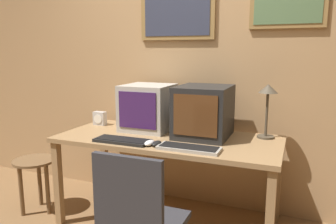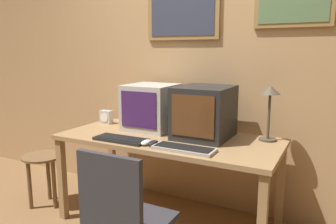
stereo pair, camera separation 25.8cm
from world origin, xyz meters
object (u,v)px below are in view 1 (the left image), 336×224
at_px(mouse_near_keyboard, 157,143).
at_px(desk_clock, 100,118).
at_px(desk_lamp, 268,98).
at_px(mouse_far_corner, 149,143).
at_px(side_stool, 35,171).
at_px(monitor_left, 148,107).
at_px(keyboard_side, 189,148).
at_px(monitor_right, 204,111).
at_px(keyboard_main, 122,140).

distance_m(mouse_near_keyboard, desk_clock, 0.89).
distance_m(desk_clock, desk_lamp, 1.50).
bearing_deg(mouse_far_corner, desk_lamp, 34.99).
bearing_deg(mouse_near_keyboard, desk_clock, 150.47).
bearing_deg(mouse_far_corner, side_stool, 178.83).
height_order(monitor_left, keyboard_side, monitor_left).
bearing_deg(side_stool, monitor_right, 14.91).
bearing_deg(keyboard_side, mouse_far_corner, -179.59).
bearing_deg(side_stool, keyboard_main, -1.18).
xyz_separation_m(keyboard_main, desk_lamp, (0.99, 0.53, 0.31)).
distance_m(keyboard_main, desk_clock, 0.66).
height_order(desk_clock, side_stool, desk_clock).
bearing_deg(desk_lamp, keyboard_main, -151.89).
height_order(keyboard_main, side_stool, keyboard_main).
height_order(monitor_right, side_stool, monitor_right).
distance_m(keyboard_main, keyboard_side, 0.53).
xyz_separation_m(mouse_far_corner, desk_lamp, (0.76, 0.53, 0.30)).
xyz_separation_m(keyboard_main, desk_clock, (-0.49, 0.44, 0.05)).
xyz_separation_m(monitor_left, desk_lamp, (0.98, 0.09, 0.12)).
relative_size(monitor_right, desk_lamp, 1.10).
bearing_deg(keyboard_side, monitor_right, 91.49).
distance_m(keyboard_side, desk_clock, 1.11).
xyz_separation_m(monitor_right, mouse_near_keyboard, (-0.24, -0.40, -0.18)).
bearing_deg(desk_lamp, keyboard_side, -130.95).
xyz_separation_m(monitor_right, mouse_far_corner, (-0.29, -0.40, -0.18)).
relative_size(desk_clock, desk_lamp, 0.29).
bearing_deg(monitor_left, monitor_right, -5.13).
relative_size(monitor_left, mouse_near_keyboard, 3.81).
bearing_deg(keyboard_main, monitor_left, 88.90).
bearing_deg(desk_lamp, mouse_far_corner, -145.01).
height_order(monitor_right, desk_lamp, desk_lamp).
relative_size(monitor_right, side_stool, 0.97).
bearing_deg(monitor_left, desk_clock, -179.46).
xyz_separation_m(mouse_far_corner, side_stool, (-1.13, 0.02, -0.39)).
bearing_deg(monitor_left, keyboard_main, -91.10).
bearing_deg(keyboard_main, mouse_near_keyboard, 0.23).
bearing_deg(desk_lamp, mouse_near_keyboard, -143.25).
height_order(monitor_left, side_stool, monitor_left).
xyz_separation_m(monitor_right, desk_lamp, (0.47, 0.13, 0.12)).
bearing_deg(side_stool, mouse_far_corner, -1.17).
distance_m(monitor_left, desk_clock, 0.51).
bearing_deg(mouse_far_corner, monitor_left, 116.21).
height_order(desk_lamp, side_stool, desk_lamp).
relative_size(desk_lamp, side_stool, 0.88).
bearing_deg(keyboard_main, monitor_right, 37.34).
bearing_deg(mouse_far_corner, keyboard_main, 178.86).
relative_size(monitor_right, mouse_far_corner, 3.94).
relative_size(mouse_far_corner, desk_lamp, 0.28).
bearing_deg(mouse_far_corner, monitor_right, 54.01).
xyz_separation_m(keyboard_side, mouse_near_keyboard, (-0.25, 0.00, 0.01)).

